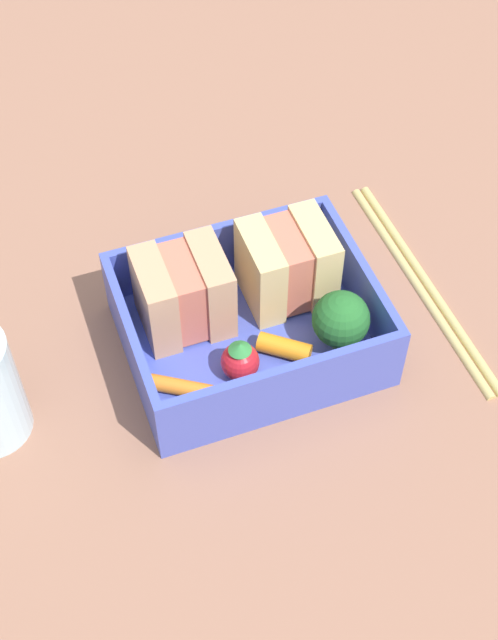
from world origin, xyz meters
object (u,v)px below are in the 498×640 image
object	(u,v)px
sandwich_left	(183,293)
strawberry_far_left	(240,360)
chopstick_pair	(423,282)
broccoli_floret	(341,320)
sandwich_center_left	(287,264)
carrot_stick_left	(184,388)
carrot_stick_far_left	(284,348)

from	to	relation	value
sandwich_left	strawberry_far_left	size ratio (longest dim) A/B	1.87
chopstick_pair	broccoli_floret	bearing A→B (deg)	-156.54
sandwich_center_left	broccoli_floret	xyz separation A→B (cm)	(1.69, -5.67, -0.33)
carrot_stick_left	strawberry_far_left	size ratio (longest dim) A/B	1.45
strawberry_far_left	broccoli_floret	bearing A→B (deg)	0.30
carrot_stick_left	strawberry_far_left	bearing A→B (deg)	3.43
sandwich_center_left	strawberry_far_left	xyz separation A→B (cm)	(-5.56, -5.70, -1.55)
sandwich_center_left	carrot_stick_far_left	size ratio (longest dim) A/B	1.64
sandwich_left	chopstick_pair	xyz separation A→B (cm)	(18.01, -1.91, -3.84)
strawberry_far_left	broccoli_floret	world-z (taller)	broccoli_floret
sandwich_left	broccoli_floret	xyz separation A→B (cm)	(9.36, -5.67, -0.33)
carrot_stick_left	strawberry_far_left	xyz separation A→B (cm)	(4.05, 0.24, 0.88)
carrot_stick_left	broccoli_floret	xyz separation A→B (cm)	(11.30, 0.28, 2.10)
carrot_stick_far_left	broccoli_floret	xyz separation A→B (cm)	(3.87, -0.46, 1.97)
carrot_stick_left	strawberry_far_left	world-z (taller)	strawberry_far_left
chopstick_pair	carrot_stick_left	bearing A→B (deg)	-168.57
carrot_stick_far_left	chopstick_pair	distance (cm)	13.04
carrot_stick_left	broccoli_floret	bearing A→B (deg)	1.42
sandwich_left	strawberry_far_left	xyz separation A→B (cm)	(2.11, -5.70, -1.55)
sandwich_left	broccoli_floret	bearing A→B (deg)	-31.20
carrot_stick_left	strawberry_far_left	distance (cm)	4.16
sandwich_left	broccoli_floret	size ratio (longest dim) A/B	1.29
strawberry_far_left	carrot_stick_far_left	bearing A→B (deg)	8.35
sandwich_left	chopstick_pair	distance (cm)	18.52
carrot_stick_left	carrot_stick_far_left	world-z (taller)	carrot_stick_far_left
carrot_stick_far_left	strawberry_far_left	bearing A→B (deg)	-171.65
broccoli_floret	chopstick_pair	bearing A→B (deg)	23.46
strawberry_far_left	carrot_stick_far_left	world-z (taller)	strawberry_far_left
sandwich_left	chopstick_pair	size ratio (longest dim) A/B	0.28
sandwich_left	strawberry_far_left	bearing A→B (deg)	-69.73
sandwich_center_left	strawberry_far_left	bearing A→B (deg)	-134.26
carrot_stick_far_left	broccoli_floret	distance (cm)	4.36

